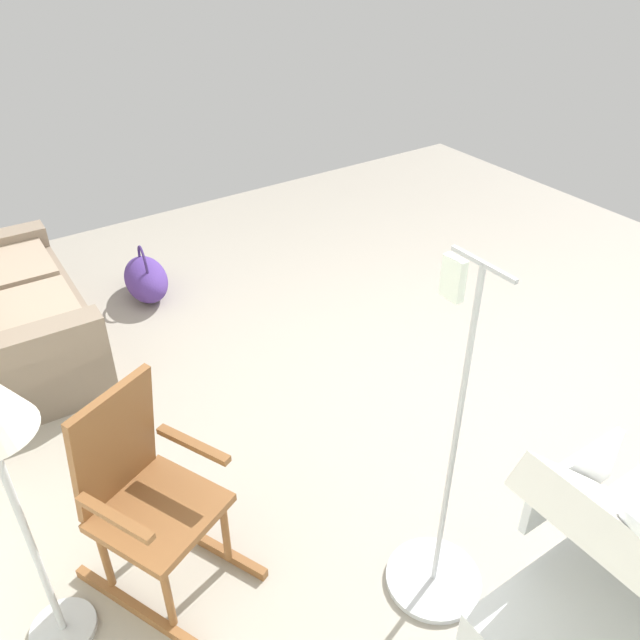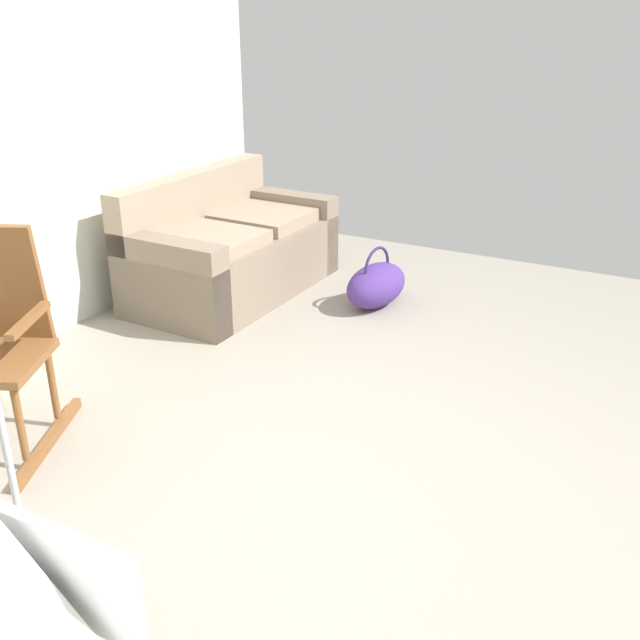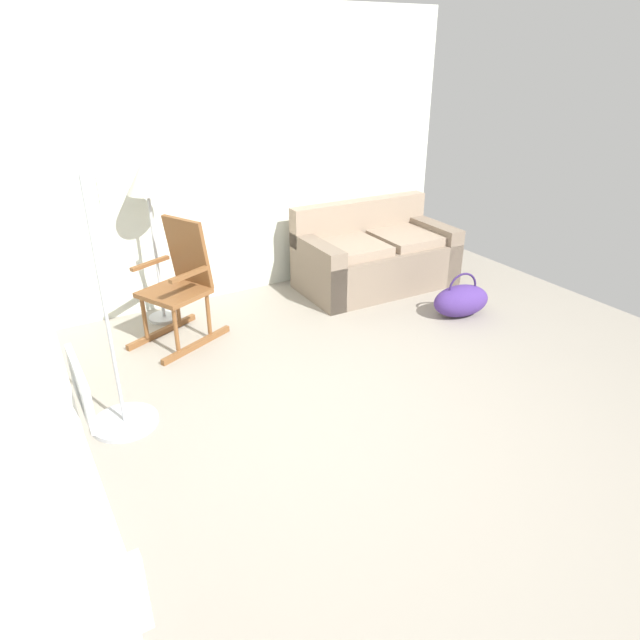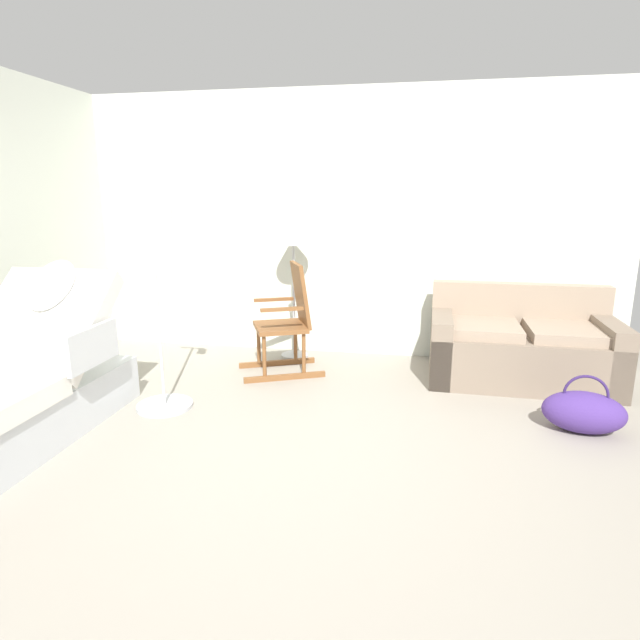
# 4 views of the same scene
# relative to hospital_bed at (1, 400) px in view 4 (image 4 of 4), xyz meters

# --- Properties ---
(ground_plane) EXTENTS (6.79, 6.79, 0.00)m
(ground_plane) POSITION_rel_hospital_bed_xyz_m (1.96, -0.12, -0.32)
(ground_plane) COLOR gray
(back_wall) EXTENTS (5.63, 0.10, 2.70)m
(back_wall) POSITION_rel_hospital_bed_xyz_m (1.96, 2.60, 1.03)
(back_wall) COLOR silver
(back_wall) RESTS_ON ground
(hospital_bed) EXTENTS (1.05, 2.06, 1.21)m
(hospital_bed) POSITION_rel_hospital_bed_xyz_m (0.00, 0.00, 0.00)
(hospital_bed) COLOR silver
(hospital_bed) RESTS_ON ground
(couch) EXTENTS (1.62, 0.89, 0.85)m
(couch) POSITION_rel_hospital_bed_xyz_m (3.67, 1.97, -0.01)
(couch) COLOR #7D6C5C
(couch) RESTS_ON ground
(rocking_chair) EXTENTS (0.89, 0.75, 1.05)m
(rocking_chair) POSITION_rel_hospital_bed_xyz_m (1.53, 1.81, 0.18)
(rocking_chair) COLOR brown
(rocking_chair) RESTS_ON ground
(floor_lamp) EXTENTS (0.34, 0.34, 1.48)m
(floor_lamp) POSITION_rel_hospital_bed_xyz_m (1.48, 2.28, 0.91)
(floor_lamp) COLOR #B2B5BA
(floor_lamp) RESTS_ON ground
(duffel_bag) EXTENTS (0.60, 0.41, 0.43)m
(duffel_bag) POSITION_rel_hospital_bed_xyz_m (3.92, 0.92, -0.17)
(duffel_bag) COLOR #472D7A
(duffel_bag) RESTS_ON ground
(iv_pole) EXTENTS (0.44, 0.44, 1.69)m
(iv_pole) POSITION_rel_hospital_bed_xyz_m (0.77, 0.79, -0.07)
(iv_pole) COLOR #B2B5BA
(iv_pole) RESTS_ON ground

